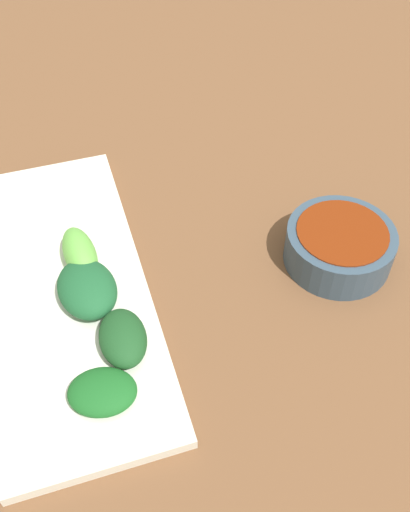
# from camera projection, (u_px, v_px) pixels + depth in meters

# --- Properties ---
(tabletop) EXTENTS (2.10, 2.10, 0.02)m
(tabletop) POSITION_uv_depth(u_px,v_px,m) (205.00, 285.00, 0.58)
(tabletop) COLOR brown
(tabletop) RESTS_ON ground
(sauce_bowl) EXTENTS (0.11, 0.11, 0.04)m
(sauce_bowl) POSITION_uv_depth(u_px,v_px,m) (340.00, 244.00, 0.57)
(sauce_bowl) COLOR #344858
(sauce_bowl) RESTS_ON tabletop
(serving_plate) EXTENTS (0.15, 0.37, 0.01)m
(serving_plate) POSITION_uv_depth(u_px,v_px,m) (66.00, 290.00, 0.56)
(serving_plate) COLOR silver
(serving_plate) RESTS_ON tabletop
(broccoli_leafy_0) EXTENTS (0.07, 0.06, 0.02)m
(broccoli_leafy_0) POSITION_uv_depth(u_px,v_px,m) (102.00, 392.00, 0.47)
(broccoli_leafy_0) COLOR #195B21
(broccoli_leafy_0) RESTS_ON serving_plate
(broccoli_leafy_1) EXTENTS (0.06, 0.08, 0.03)m
(broccoli_leafy_1) POSITION_uv_depth(u_px,v_px,m) (87.00, 289.00, 0.53)
(broccoli_leafy_1) COLOR #1B552D
(broccoli_leafy_1) RESTS_ON serving_plate
(broccoli_leafy_2) EXTENTS (0.04, 0.06, 0.03)m
(broccoli_leafy_2) POSITION_uv_depth(u_px,v_px,m) (123.00, 338.00, 0.50)
(broccoli_leafy_2) COLOR #1B4820
(broccoli_leafy_2) RESTS_ON serving_plate
(broccoli_stalk_3) EXTENTS (0.04, 0.07, 0.03)m
(broccoli_stalk_3) POSITION_uv_depth(u_px,v_px,m) (80.00, 254.00, 0.56)
(broccoli_stalk_3) COLOR #65B545
(broccoli_stalk_3) RESTS_ON serving_plate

